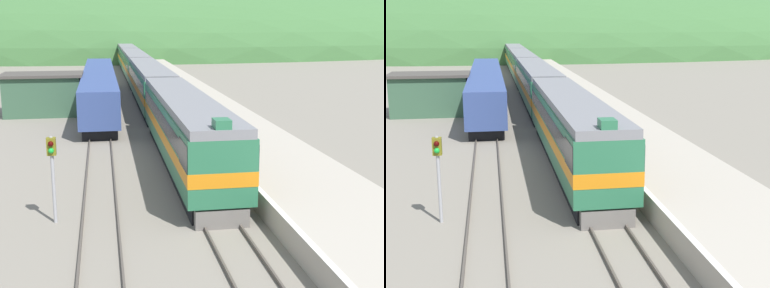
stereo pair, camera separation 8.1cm
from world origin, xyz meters
TOP-DOWN VIEW (x-y plane):
  - track_main at (0.00, 70.00)m, footprint 1.52×180.00m
  - track_siding at (-4.77, 70.00)m, footprint 1.52×180.00m
  - platform at (4.54, 50.00)m, footprint 5.39×140.00m
  - distant_hills at (0.00, 152.78)m, footprint 228.15×102.67m
  - station_shed at (-9.61, 47.64)m, footprint 6.92×4.57m
  - express_train_lead_car at (0.00, 28.61)m, footprint 2.84×19.92m
  - carriage_second at (0.00, 50.69)m, footprint 2.83×22.03m
  - carriage_third at (0.00, 73.59)m, footprint 2.83×22.03m
  - carriage_fourth at (0.00, 96.50)m, footprint 2.83×22.03m
  - siding_train at (-4.77, 52.18)m, footprint 2.90×33.74m
  - signal_post_siding at (-6.57, 20.75)m, footprint 0.36×0.42m

SIDE VIEW (x-z plane):
  - distant_hills at x=0.00m, z-range -23.38..23.38m
  - track_main at x=0.00m, z-range 0.00..0.16m
  - track_siding at x=-4.77m, z-range 0.00..0.16m
  - platform at x=4.54m, z-range -0.01..1.03m
  - siding_train at x=-4.77m, z-range 0.06..3.51m
  - station_shed at x=-9.61m, z-range 0.02..3.66m
  - carriage_second at x=0.00m, z-range 0.18..4.17m
  - carriage_third at x=0.00m, z-range 0.18..4.17m
  - carriage_fourth at x=0.00m, z-range 0.18..4.17m
  - express_train_lead_car at x=0.00m, z-range 0.01..4.36m
  - signal_post_siding at x=-6.57m, z-range 0.79..4.40m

